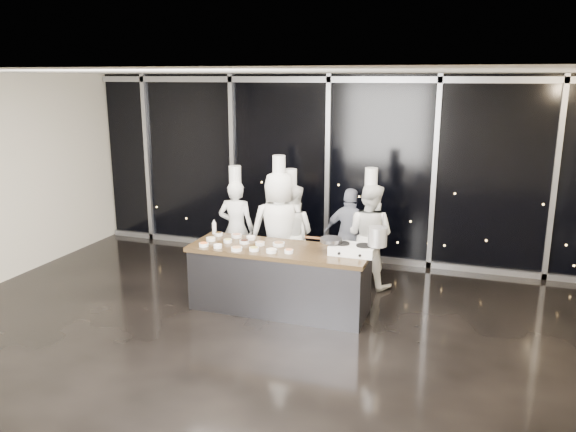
# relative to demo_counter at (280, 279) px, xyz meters

# --- Properties ---
(ground) EXTENTS (9.00, 9.00, 0.00)m
(ground) POSITION_rel_demo_counter_xyz_m (0.00, -0.90, -0.45)
(ground) COLOR black
(ground) RESTS_ON ground
(room_shell) EXTENTS (9.02, 7.02, 3.21)m
(room_shell) POSITION_rel_demo_counter_xyz_m (0.18, -0.90, 1.79)
(room_shell) COLOR beige
(room_shell) RESTS_ON ground
(window_wall) EXTENTS (8.90, 0.11, 3.20)m
(window_wall) POSITION_rel_demo_counter_xyz_m (0.00, 2.53, 1.14)
(window_wall) COLOR black
(window_wall) RESTS_ON ground
(demo_counter) EXTENTS (2.46, 0.86, 0.90)m
(demo_counter) POSITION_rel_demo_counter_xyz_m (0.00, 0.00, 0.00)
(demo_counter) COLOR #353539
(demo_counter) RESTS_ON ground
(stove) EXTENTS (0.59, 0.38, 0.14)m
(stove) POSITION_rel_demo_counter_xyz_m (1.00, 0.04, 0.51)
(stove) COLOR white
(stove) RESTS_ON demo_counter
(frying_pan) EXTENTS (0.50, 0.29, 0.05)m
(frying_pan) POSITION_rel_demo_counter_xyz_m (0.70, 0.04, 0.61)
(frying_pan) COLOR slate
(frying_pan) RESTS_ON stove
(stock_pot) EXTENTS (0.25, 0.25, 0.24)m
(stock_pot) POSITION_rel_demo_counter_xyz_m (1.31, 0.06, 0.71)
(stock_pot) COLOR silver
(stock_pot) RESTS_ON stove
(prep_bowls) EXTENTS (1.35, 0.73, 0.05)m
(prep_bowls) POSITION_rel_demo_counter_xyz_m (-0.50, -0.04, 0.47)
(prep_bowls) COLOR white
(prep_bowls) RESTS_ON demo_counter
(squeeze_bottle) EXTENTS (0.06, 0.06, 0.22)m
(squeeze_bottle) POSITION_rel_demo_counter_xyz_m (-1.14, 0.34, 0.55)
(squeeze_bottle) COLOR silver
(squeeze_bottle) RESTS_ON demo_counter
(chef_far_left) EXTENTS (0.62, 0.45, 1.80)m
(chef_far_left) POSITION_rel_demo_counter_xyz_m (-1.12, 1.07, 0.36)
(chef_far_left) COLOR white
(chef_far_left) RESTS_ON ground
(chef_left) EXTENTS (1.04, 0.88, 2.03)m
(chef_left) POSITION_rel_demo_counter_xyz_m (-0.30, 0.84, 0.46)
(chef_left) COLOR white
(chef_left) RESTS_ON ground
(chef_center) EXTENTS (0.80, 0.65, 1.80)m
(chef_center) POSITION_rel_demo_counter_xyz_m (-0.19, 1.04, 0.35)
(chef_center) COLOR white
(chef_center) RESTS_ON ground
(guest) EXTENTS (0.91, 0.46, 1.50)m
(guest) POSITION_rel_demo_counter_xyz_m (0.68, 1.38, 0.30)
(guest) COLOR #151F3A
(guest) RESTS_ON ground
(chef_right) EXTENTS (0.92, 0.80, 1.84)m
(chef_right) POSITION_rel_demo_counter_xyz_m (0.98, 1.33, 0.36)
(chef_right) COLOR white
(chef_right) RESTS_ON ground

